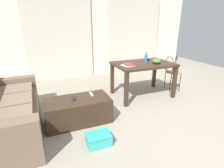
{
  "coord_description": "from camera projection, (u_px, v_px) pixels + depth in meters",
  "views": [
    {
      "loc": [
        -1.64,
        -1.45,
        1.58
      ],
      "look_at": [
        -0.44,
        1.55,
        0.42
      ],
      "focal_mm": 27.44,
      "sensor_mm": 36.0,
      "label": 1
    }
  ],
  "objects": [
    {
      "name": "couch",
      "position": [
        8.0,
        114.0,
        2.55
      ],
      "size": [
        0.89,
        1.93,
        0.71
      ],
      "color": "brown",
      "rests_on": "ground"
    },
    {
      "name": "bottle_near",
      "position": [
        146.0,
        59.0,
        3.59
      ],
      "size": [
        0.06,
        0.06,
        0.25
      ],
      "color": "teal",
      "rests_on": "craft_table"
    },
    {
      "name": "book_stack",
      "position": [
        128.0,
        65.0,
        3.45
      ],
      "size": [
        0.24,
        0.26,
        0.04
      ],
      "color": "silver",
      "rests_on": "craft_table"
    },
    {
      "name": "shoebox",
      "position": [
        99.0,
        139.0,
        2.33
      ],
      "size": [
        0.33,
        0.23,
        0.16
      ],
      "color": "#33B2AD",
      "rests_on": "ground"
    },
    {
      "name": "curtains",
      "position": [
        100.0,
        38.0,
        5.18
      ],
      "size": [
        4.15,
        0.03,
        2.25
      ],
      "color": "beige",
      "rests_on": "ground"
    },
    {
      "name": "wire_chair",
      "position": [
        172.0,
        69.0,
        4.06
      ],
      "size": [
        0.36,
        0.38,
        0.84
      ],
      "color": "#B7844C",
      "rests_on": "ground"
    },
    {
      "name": "tv_remote_secondary",
      "position": [
        91.0,
        94.0,
        2.94
      ],
      "size": [
        0.05,
        0.16,
        0.02
      ],
      "primitive_type": "cube",
      "rotation": [
        0.0,
        0.0,
        -0.03
      ],
      "color": "#B7B7B2",
      "rests_on": "coffee_table"
    },
    {
      "name": "scissors",
      "position": [
        159.0,
        61.0,
        3.86
      ],
      "size": [
        0.08,
        0.12,
        0.0
      ],
      "color": "#9EA0A5",
      "rests_on": "craft_table"
    },
    {
      "name": "bowl",
      "position": [
        157.0,
        61.0,
        3.61
      ],
      "size": [
        0.19,
        0.19,
        0.11
      ],
      "primitive_type": "ellipsoid",
      "color": "#477033",
      "rests_on": "craft_table"
    },
    {
      "name": "wall_back",
      "position": [
        99.0,
        35.0,
        5.22
      ],
      "size": [
        6.07,
        0.1,
        2.45
      ],
      "primitive_type": "cube",
      "color": "silver",
      "rests_on": "ground"
    },
    {
      "name": "ground_plane",
      "position": [
        133.0,
        101.0,
        3.65
      ],
      "size": [
        8.95,
        8.95,
        0.0
      ],
      "primitive_type": "plane",
      "color": "gray"
    },
    {
      "name": "tv_remote_on_table",
      "position": [
        147.0,
        59.0,
        4.0
      ],
      "size": [
        0.07,
        0.16,
        0.02
      ],
      "primitive_type": "cube",
      "rotation": [
        0.0,
        0.0,
        0.11
      ],
      "color": "black",
      "rests_on": "craft_table"
    },
    {
      "name": "craft_table",
      "position": [
        143.0,
        68.0,
        3.73
      ],
      "size": [
        1.26,
        0.83,
        0.76
      ],
      "color": "#382619",
      "rests_on": "ground"
    },
    {
      "name": "coffee_table",
      "position": [
        78.0,
        110.0,
        2.84
      ],
      "size": [
        1.03,
        0.53,
        0.41
      ],
      "color": "#382619",
      "rests_on": "ground"
    },
    {
      "name": "tv_remote_primary",
      "position": [
        73.0,
        98.0,
        2.77
      ],
      "size": [
        0.06,
        0.15,
        0.02
      ],
      "primitive_type": "cube",
      "rotation": [
        0.0,
        0.0,
        -0.07
      ],
      "color": "#232326",
      "rests_on": "coffee_table"
    }
  ]
}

